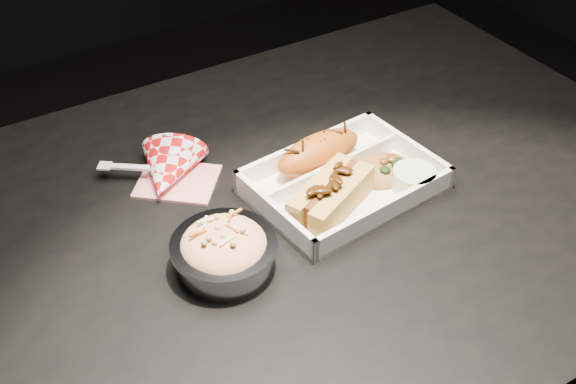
# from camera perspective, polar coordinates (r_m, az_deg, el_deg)

# --- Properties ---
(dining_table) EXTENTS (1.20, 0.80, 0.75)m
(dining_table) POSITION_cam_1_polar(r_m,az_deg,el_deg) (1.05, -0.17, -4.99)
(dining_table) COLOR black
(dining_table) RESTS_ON ground
(food_tray) EXTENTS (0.27, 0.20, 0.04)m
(food_tray) POSITION_cam_1_polar(r_m,az_deg,el_deg) (1.01, 4.36, 0.59)
(food_tray) COLOR white
(food_tray) RESTS_ON dining_table
(fried_pastry) EXTENTS (0.14, 0.07, 0.05)m
(fried_pastry) POSITION_cam_1_polar(r_m,az_deg,el_deg) (1.03, 2.43, 3.16)
(fried_pastry) COLOR #BB5512
(fried_pastry) RESTS_ON food_tray
(hotdog) EXTENTS (0.15, 0.11, 0.06)m
(hotdog) POSITION_cam_1_polar(r_m,az_deg,el_deg) (0.96, 3.41, -0.15)
(hotdog) COLOR gold
(hotdog) RESTS_ON food_tray
(fried_rice_mound) EXTENTS (0.10, 0.08, 0.03)m
(fried_rice_mound) POSITION_cam_1_polar(r_m,az_deg,el_deg) (1.03, 7.57, 2.19)
(fried_rice_mound) COLOR #A76C30
(fried_rice_mound) RESTS_ON food_tray
(cupcake_liner) EXTENTS (0.06, 0.06, 0.03)m
(cupcake_liner) POSITION_cam_1_polar(r_m,az_deg,el_deg) (1.01, 9.90, 0.97)
(cupcake_liner) COLOR beige
(cupcake_liner) RESTS_ON food_tray
(foil_coleslaw_cup) EXTENTS (0.13, 0.13, 0.07)m
(foil_coleslaw_cup) POSITION_cam_1_polar(r_m,az_deg,el_deg) (0.88, -5.08, -4.54)
(foil_coleslaw_cup) COLOR silver
(foil_coleslaw_cup) RESTS_ON dining_table
(napkin_fork) EXTENTS (0.17, 0.15, 0.10)m
(napkin_fork) POSITION_cam_1_polar(r_m,az_deg,el_deg) (1.04, -9.51, 1.62)
(napkin_fork) COLOR red
(napkin_fork) RESTS_ON dining_table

